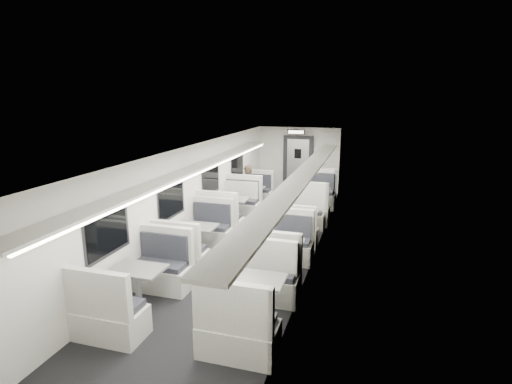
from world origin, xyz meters
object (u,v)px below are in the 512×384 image
Objects in this scene: vestibule_door at (298,164)px; exit_sign at (296,132)px; booth_left_d at (138,289)px; passenger at (248,189)px; booth_left_a at (251,198)px; booth_left_b at (231,212)px; booth_right_a at (313,202)px; booth_right_d at (255,300)px; booth_right_c at (280,258)px; booth_left_c at (197,241)px; booth_right_b at (302,222)px.

vestibule_door is 1.33m from exit_sign.
passenger reaches higher than booth_left_d.
booth_left_b is (0.00, -1.86, 0.06)m from booth_left_a.
booth_left_d is 5.99m from passenger.
booth_left_a is at bearing 175.48° from booth_right_a.
booth_right_d is (2.00, -4.40, -0.02)m from booth_left_b.
passenger reaches higher than booth_right_c.
booth_left_c is 1.09× the size of booth_right_b.
booth_left_d reaches higher than booth_right_b.
vestibule_door is (0.96, 3.13, 0.30)m from passenger.
booth_right_d is at bearing -90.00° from booth_right_c.
booth_left_c is 0.91× the size of booth_right_a.
booth_left_a is 0.87× the size of booth_left_b.
vestibule_door is (1.00, 4.54, 0.62)m from booth_left_b.
booth_left_c is 2.91m from booth_right_b.
booth_right_a is (2.00, -0.16, 0.06)m from booth_left_a.
booth_right_c is (2.00, 1.95, -0.01)m from booth_left_d.
booth_right_b is (2.00, -0.12, -0.07)m from booth_left_b.
booth_right_a is 4.33m from booth_right_c.
exit_sign is at bearing 80.95° from booth_left_c.
booth_left_b is 4.57m from booth_left_d.
booth_right_a reaches higher than booth_left_c.
booth_right_c is at bearing -65.97° from booth_left_a.
booth_left_a is 2.94m from vestibule_door.
booth_right_c reaches higher than booth_right_b.
vestibule_door is (-1.00, 8.94, 0.64)m from booth_right_d.
booth_left_a is 1.37× the size of passenger.
booth_right_c is 7.26m from vestibule_door.
booth_right_a is 1.12× the size of vestibule_door.
booth_left_a is 0.97× the size of vestibule_door.
booth_left_b is at bearing -90.00° from booth_left_a.
booth_right_a is at bearing -70.57° from vestibule_door.
passenger is (0.04, 5.98, 0.35)m from booth_left_d.
booth_left_a is 0.59m from passenger.
booth_left_c is 0.96× the size of booth_right_d.
booth_right_d is 6.14m from passenger.
booth_left_c is 2.35m from booth_left_d.
booth_right_c is 0.95× the size of booth_right_d.
booth_left_b reaches higher than booth_right_b.
booth_left_a is at bearing 135.31° from booth_right_b.
booth_left_b is 2.00m from booth_right_b.
booth_left_c is at bearing 132.54° from booth_right_d.
exit_sign reaches higher than booth_right_c.
booth_left_a is 1.04× the size of booth_right_b.
booth_left_a is at bearing -110.49° from vestibule_door.
booth_left_a is at bearing 90.00° from booth_left_b.
booth_left_b is at bearing -75.87° from passenger.
booth_left_c is at bearing -116.98° from booth_right_a.
booth_right_b is (0.00, -1.82, -0.07)m from booth_right_a.
passenger reaches higher than booth_right_d.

